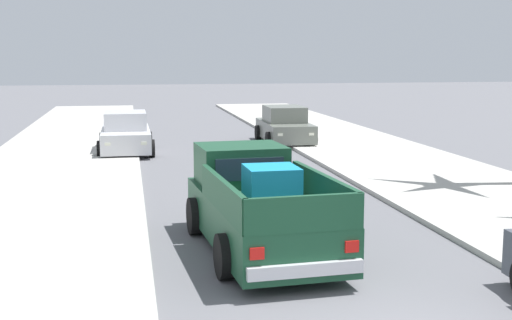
{
  "coord_description": "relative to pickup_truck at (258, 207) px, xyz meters",
  "views": [
    {
      "loc": [
        -3.26,
        -7.38,
        3.63
      ],
      "look_at": [
        -0.36,
        8.26,
        1.2
      ],
      "focal_mm": 48.3,
      "sensor_mm": 36.0,
      "label": 1
    }
  ],
  "objects": [
    {
      "name": "sidewalk_left",
      "position": [
        -4.65,
        6.94,
        -0.74
      ],
      "size": [
        5.24,
        60.0,
        0.12
      ],
      "primitive_type": "cube",
      "color": "#B2AFA8",
      "rests_on": "ground"
    },
    {
      "name": "pickup_truck",
      "position": [
        0.0,
        0.0,
        0.0
      ],
      "size": [
        2.48,
        5.33,
        1.8
      ],
      "color": "#19472D",
      "rests_on": "ground"
    },
    {
      "name": "car_left_near",
      "position": [
        -2.48,
        13.63,
        -0.09
      ],
      "size": [
        2.03,
        4.26,
        1.54
      ],
      "color": "silver",
      "rests_on": "ground"
    },
    {
      "name": "curb_right",
      "position": [
        5.26,
        6.94,
        -0.75
      ],
      "size": [
        0.16,
        60.0,
        0.1
      ],
      "primitive_type": "cube",
      "color": "silver",
      "rests_on": "ground"
    },
    {
      "name": "sidewalk_right",
      "position": [
        6.48,
        6.94,
        -0.74
      ],
      "size": [
        5.24,
        60.0,
        0.12
      ],
      "primitive_type": "cube",
      "color": "#B2AFA8",
      "rests_on": "ground"
    },
    {
      "name": "car_left_mid",
      "position": [
        4.01,
        15.3,
        -0.09
      ],
      "size": [
        2.09,
        4.29,
        1.54
      ],
      "color": "slate",
      "rests_on": "ground"
    },
    {
      "name": "curb_left",
      "position": [
        -3.43,
        6.94,
        -0.75
      ],
      "size": [
        0.16,
        60.0,
        0.1
      ],
      "primitive_type": "cube",
      "color": "silver",
      "rests_on": "ground"
    }
  ]
}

